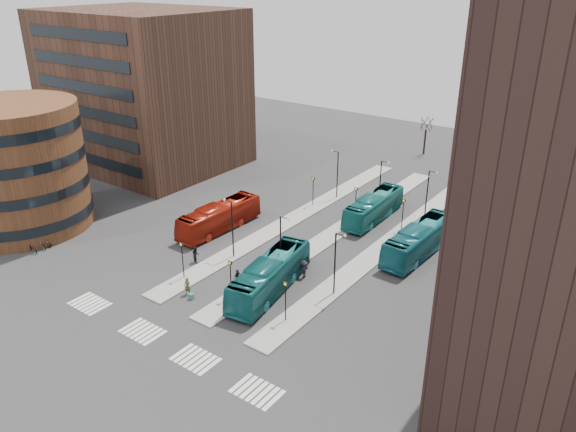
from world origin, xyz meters
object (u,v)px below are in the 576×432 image
Objects in this scene: teal_bus_a at (270,275)px; bicycle_mid at (45,243)px; red_bus at (219,217)px; commuter_a at (196,254)px; suitcase at (191,296)px; traveller at (187,286)px; commuter_b at (237,277)px; bicycle_far at (43,244)px; teal_bus_c at (419,240)px; commuter_c at (304,269)px; teal_bus_d at (476,187)px; teal_bus_b at (374,207)px; bicycle_near at (32,248)px.

bicycle_mid is (-24.59, -7.11, -1.17)m from teal_bus_a.
red_bus is 6.55× the size of commuter_a.
suitcase is 1.06m from traveller.
commuter_b is 22.40m from bicycle_far.
traveller is 4.71m from commuter_b.
suitcase is 23.74m from teal_bus_c.
teal_bus_a is 25.69m from bicycle_far.
commuter_b is at bearing -57.81° from bicycle_far.
bicycle_far is at bearing -173.15° from teal_bus_a.
teal_bus_a is 7.49m from traveller.
commuter_c is 1.00× the size of bicycle_far.
red_bus is 6.33× the size of commuter_c.
teal_bus_d is (19.95, 26.26, -0.04)m from red_bus.
commuter_b is at bearing -99.97° from teal_bus_b.
traveller is 0.93× the size of bicycle_near.
teal_bus_d is at bearing 59.83° from teal_bus_b.
red_bus is at bearing -33.18° from bicycle_near.
bicycle_near is at bearing -125.58° from red_bus.
bicycle_far is at bearing 172.43° from traveller.
commuter_c is at bearing 35.46° from suitcase.
teal_bus_d is at bearing -33.00° from bicycle_near.
suitcase is 25.55m from teal_bus_b.
traveller is at bearing -32.88° from commuter_c.
commuter_a reaches higher than suitcase.
traveller is at bearing -57.70° from red_bus.
teal_bus_b is 15.36m from teal_bus_d.
traveller is (-12.98, -38.15, -0.68)m from teal_bus_d.
commuter_b is 6.35m from commuter_c.
bicycle_mid is at bearing 4.33° from bicycle_near.
teal_bus_a is 34.10m from teal_bus_d.
teal_bus_a is at bearing -91.28° from teal_bus_b.
red_bus is 19.69m from bicycle_near.
commuter_c is at bearing 37.31° from traveller.
commuter_c is 27.91m from bicycle_mid.
commuter_b reaches higher than bicycle_mid.
teal_bus_b is 6.98× the size of commuter_b.
teal_bus_a is 1.00× the size of teal_bus_c.
bicycle_mid is (-19.74, -1.88, 0.20)m from suitcase.
red_bus is 0.95× the size of teal_bus_c.
commuter_a is 1.08× the size of commuter_b.
traveller is 1.09× the size of bicycle_mid.
traveller is 19.30m from bicycle_near.
bicycle_far is at bearing -61.64° from commuter_c.
bicycle_mid is (-11.97, -14.14, -1.09)m from red_bus.
suitcase is 0.31× the size of commuter_c.
suitcase is 0.05× the size of red_bus.
commuter_a is at bearing -125.88° from teal_bus_d.
teal_bus_a is 25.62m from bicycle_mid.
commuter_b is at bearing -174.65° from teal_bus_a.
bicycle_far is at bearing 158.80° from bicycle_mid.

